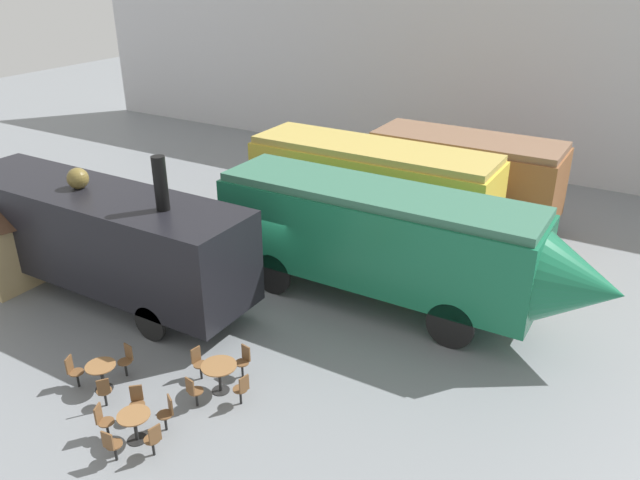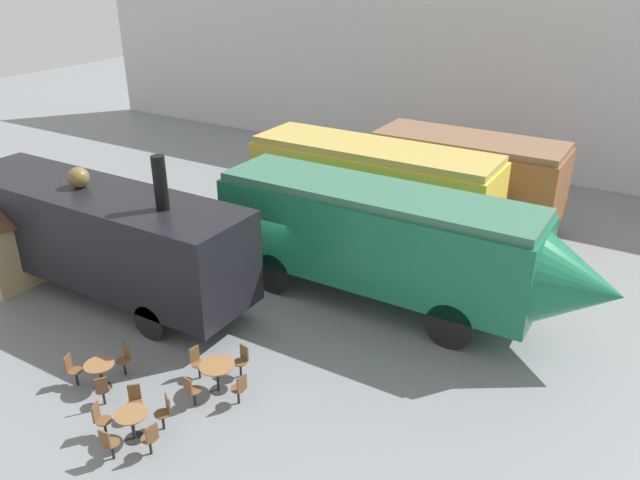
% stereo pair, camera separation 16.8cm
% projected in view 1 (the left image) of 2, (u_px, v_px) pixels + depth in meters
% --- Properties ---
extents(ground_plane, '(80.00, 80.00, 0.00)m').
position_uv_depth(ground_plane, '(261.00, 285.00, 20.34)').
color(ground_plane, gray).
extents(backdrop_wall, '(44.00, 0.15, 9.00)m').
position_uv_depth(backdrop_wall, '(440.00, 72.00, 30.32)').
color(backdrop_wall, silver).
rests_on(backdrop_wall, ground_plane).
extents(passenger_coach_wooden, '(7.15, 2.85, 3.53)m').
position_uv_depth(passenger_coach_wooden, '(465.00, 174.00, 24.04)').
color(passenger_coach_wooden, brown).
rests_on(passenger_coach_wooden, ground_plane).
extents(passenger_coach_vintage, '(8.83, 2.68, 3.78)m').
position_uv_depth(passenger_coach_vintage, '(372.00, 186.00, 22.19)').
color(passenger_coach_vintage, gold).
rests_on(passenger_coach_vintage, ground_plane).
extents(streamlined_locomotive, '(11.74, 2.57, 3.68)m').
position_uv_depth(streamlined_locomotive, '(401.00, 241.00, 18.13)').
color(streamlined_locomotive, '#196B47').
rests_on(streamlined_locomotive, ground_plane).
extents(steam_locomotive, '(10.42, 2.62, 4.97)m').
position_uv_depth(steam_locomotive, '(99.00, 233.00, 19.02)').
color(steam_locomotive, black).
rests_on(steam_locomotive, ground_plane).
extents(cafe_table_near, '(0.73, 0.73, 0.71)m').
position_uv_depth(cafe_table_near, '(134.00, 421.00, 13.70)').
color(cafe_table_near, black).
rests_on(cafe_table_near, ground_plane).
extents(cafe_table_mid, '(0.88, 0.88, 0.77)m').
position_uv_depth(cafe_table_mid, '(219.00, 371.00, 15.21)').
color(cafe_table_mid, black).
rests_on(cafe_table_mid, ground_plane).
extents(cafe_table_far, '(0.74, 0.74, 0.71)m').
position_uv_depth(cafe_table_far, '(101.00, 371.00, 15.31)').
color(cafe_table_far, black).
rests_on(cafe_table_far, ground_plane).
extents(cafe_chair_0, '(0.36, 0.37, 0.87)m').
position_uv_depth(cafe_chair_0, '(111.00, 444.00, 13.10)').
color(cafe_chair_0, black).
rests_on(cafe_chair_0, ground_plane).
extents(cafe_chair_1, '(0.38, 0.36, 0.87)m').
position_uv_depth(cafe_chair_1, '(154.00, 438.00, 13.25)').
color(cafe_chair_1, black).
rests_on(cafe_chair_1, ground_plane).
extents(cafe_chair_2, '(0.39, 0.40, 0.87)m').
position_uv_depth(cafe_chair_2, '(167.00, 411.00, 14.03)').
color(cafe_chair_2, black).
rests_on(cafe_chair_2, ground_plane).
extents(cafe_chair_3, '(0.40, 0.40, 0.87)m').
position_uv_depth(cafe_chair_3, '(137.00, 400.00, 14.36)').
color(cafe_chair_3, black).
rests_on(cafe_chair_3, ground_plane).
extents(cafe_chair_4, '(0.40, 0.38, 0.87)m').
position_uv_depth(cafe_chair_4, '(103.00, 419.00, 13.79)').
color(cafe_chair_4, black).
rests_on(cafe_chair_4, ground_plane).
extents(cafe_chair_5, '(0.38, 0.36, 0.87)m').
position_uv_depth(cafe_chair_5, '(198.00, 361.00, 15.73)').
color(cafe_chair_5, black).
rests_on(cafe_chair_5, ground_plane).
extents(cafe_chair_6, '(0.36, 0.38, 0.87)m').
position_uv_depth(cafe_chair_6, '(193.00, 390.00, 14.70)').
color(cafe_chair_6, black).
rests_on(cafe_chair_6, ground_plane).
extents(cafe_chair_7, '(0.38, 0.36, 0.87)m').
position_uv_depth(cafe_chair_7, '(242.00, 388.00, 14.77)').
color(cafe_chair_7, black).
rests_on(cafe_chair_7, ground_plane).
extents(cafe_chair_8, '(0.36, 0.38, 0.87)m').
position_uv_depth(cafe_chair_8, '(244.00, 359.00, 15.81)').
color(cafe_chair_8, black).
rests_on(cafe_chair_8, ground_plane).
extents(cafe_chair_9, '(0.39, 0.38, 0.87)m').
position_uv_depth(cafe_chair_9, '(73.00, 370.00, 15.41)').
color(cafe_chair_9, black).
rests_on(cafe_chair_9, ground_plane).
extents(cafe_chair_10, '(0.40, 0.40, 0.87)m').
position_uv_depth(cafe_chair_10, '(104.00, 390.00, 14.69)').
color(cafe_chair_10, black).
rests_on(cafe_chair_10, ground_plane).
extents(cafe_chair_11, '(0.36, 0.37, 0.87)m').
position_uv_depth(cafe_chair_11, '(127.00, 358.00, 15.85)').
color(cafe_chair_11, black).
rests_on(cafe_chair_11, ground_plane).
extents(visitor_person, '(0.34, 0.34, 1.61)m').
position_uv_depth(visitor_person, '(198.00, 262.00, 19.88)').
color(visitor_person, '#262633').
rests_on(visitor_person, ground_plane).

